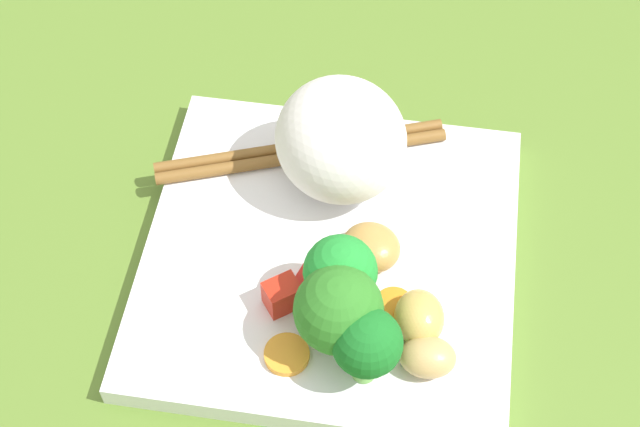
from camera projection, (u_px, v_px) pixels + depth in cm
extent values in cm
cube|color=#587B2C|center=(329.00, 272.00, 67.38)|extent=(110.00, 110.00, 2.00)
cube|color=white|center=(330.00, 257.00, 65.89)|extent=(26.14, 26.14, 1.68)
ellipsoid|color=white|center=(341.00, 140.00, 65.55)|extent=(12.80, 12.72, 8.27)
cylinder|color=#78AE5A|center=(339.00, 331.00, 60.23)|extent=(2.04, 2.08, 2.42)
sphere|color=#2F7B25|center=(338.00, 310.00, 57.98)|extent=(5.53, 5.53, 5.53)
cylinder|color=#539147|center=(344.00, 292.00, 62.08)|extent=(1.69, 1.55, 2.20)
sphere|color=green|center=(340.00, 272.00, 59.78)|extent=(4.69, 4.69, 4.69)
cylinder|color=#75B956|center=(364.00, 364.00, 58.99)|extent=(2.25, 2.20, 2.27)
sphere|color=#196E23|center=(367.00, 343.00, 56.85)|extent=(4.31, 4.31, 4.31)
cylinder|color=orange|center=(287.00, 354.00, 60.30)|extent=(4.03, 4.03, 0.50)
cylinder|color=orange|center=(368.00, 325.00, 61.52)|extent=(3.82, 3.82, 0.50)
cylinder|color=orange|center=(394.00, 306.00, 62.30)|extent=(3.10, 3.10, 0.61)
cube|color=red|center=(282.00, 295.00, 61.85)|extent=(2.73, 2.79, 2.19)
cube|color=red|center=(310.00, 285.00, 62.80)|extent=(2.81, 2.49, 1.35)
ellipsoid|color=#B78A46|center=(370.00, 252.00, 63.68)|extent=(4.89, 5.02, 2.36)
ellipsoid|color=tan|center=(419.00, 317.00, 60.58)|extent=(4.35, 3.85, 2.74)
ellipsoid|color=tan|center=(336.00, 256.00, 63.90)|extent=(3.12, 3.25, 1.68)
ellipsoid|color=tan|center=(428.00, 357.00, 59.23)|extent=(3.19, 3.85, 2.21)
cylinder|color=brown|center=(300.00, 146.00, 70.00)|extent=(9.09, 19.82, 0.89)
cylinder|color=brown|center=(302.00, 156.00, 69.45)|extent=(9.09, 19.82, 0.89)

